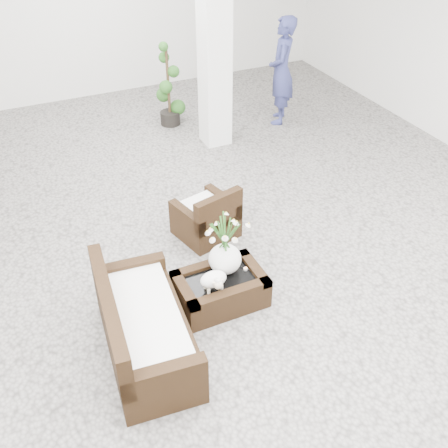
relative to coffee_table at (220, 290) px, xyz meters
name	(u,v)px	position (x,y,z in m)	size (l,w,h in m)	color
ground	(220,263)	(0.26, 0.57, -0.16)	(11.00, 11.00, 0.00)	gray
column	(214,30)	(1.46, 3.37, 1.59)	(0.40, 0.40, 3.50)	white
coffee_table	(220,290)	(0.00, 0.00, 0.00)	(0.90, 0.60, 0.31)	black
sheep_figurine	(213,281)	(-0.12, -0.10, 0.26)	(0.28, 0.23, 0.21)	white
planter_narcissus	(225,240)	(0.10, 0.10, 0.56)	(0.44, 0.44, 0.80)	white
tealight	(245,269)	(0.30, 0.02, 0.17)	(0.04, 0.04, 0.03)	white
armchair	(205,211)	(0.33, 1.15, 0.19)	(0.65, 0.62, 0.69)	black
loveseat	(145,320)	(-0.90, -0.31, 0.25)	(1.51, 0.73, 0.81)	black
topiary	(168,85)	(1.03, 4.27, 0.53)	(0.37, 0.37, 1.38)	#234F19
shopper	(282,71)	(2.76, 3.61, 0.72)	(0.64, 0.42, 1.75)	navy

